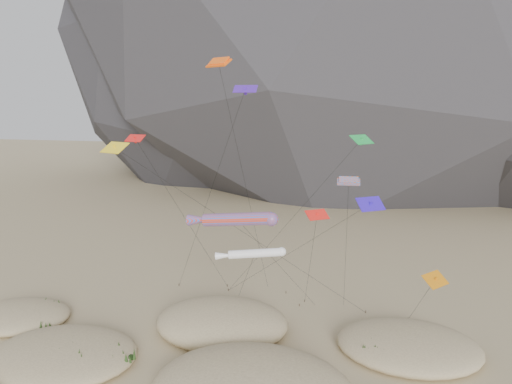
% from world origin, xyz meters
% --- Properties ---
extents(dune_grass, '(41.66, 28.82, 1.55)m').
position_xyz_m(dune_grass, '(-1.10, 3.37, 0.83)').
color(dune_grass, black).
rests_on(dune_grass, ground).
extents(kite_stakes, '(27.58, 4.39, 0.30)m').
position_xyz_m(kite_stakes, '(1.98, 24.22, 0.15)').
color(kite_stakes, '#3F2D1E').
rests_on(kite_stakes, ground).
extents(rainbow_tube_kite, '(9.52, 14.78, 13.67)m').
position_xyz_m(rainbow_tube_kite, '(0.77, 9.62, 12.74)').
color(rainbow_tube_kite, red).
rests_on(rainbow_tube_kite, ground).
extents(white_tube_kite, '(7.73, 10.89, 9.62)m').
position_xyz_m(white_tube_kite, '(1.61, 12.31, 8.98)').
color(white_tube_kite, white).
rests_on(white_tube_kite, ground).
extents(orange_parafoil, '(2.92, 14.00, 26.79)m').
position_xyz_m(orange_parafoil, '(-2.29, 14.99, 25.97)').
color(orange_parafoil, '#FE580D').
rests_on(orange_parafoil, ground).
extents(multi_parafoil, '(2.12, 10.11, 16.08)m').
position_xyz_m(multi_parafoil, '(9.90, 14.96, 15.48)').
color(multi_parafoil, '#FF551A').
rests_on(multi_parafoil, ground).
extents(delta_kites, '(29.99, 18.34, 24.05)m').
position_xyz_m(delta_kites, '(4.07, 11.42, 16.07)').
color(delta_kites, yellow).
rests_on(delta_kites, ground).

